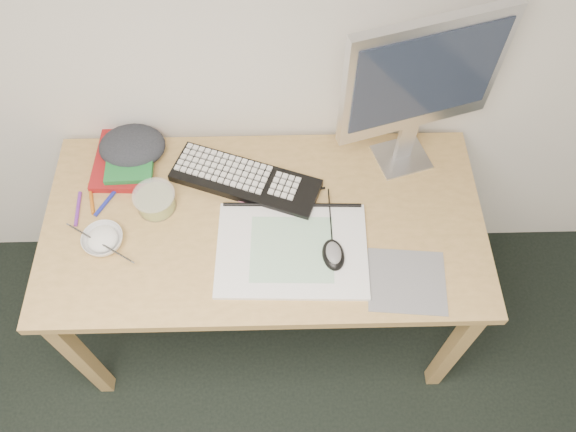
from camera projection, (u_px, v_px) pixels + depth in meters
The scene contains 18 objects.
desk at pixel (265, 234), 1.85m from camera, with size 1.40×0.70×0.75m.
mousepad at pixel (407, 281), 1.67m from camera, with size 0.23×0.21×0.00m, color slate.
sketchpad at pixel (292, 250), 1.72m from camera, with size 0.46×0.33×0.01m, color white.
keyboard at pixel (246, 180), 1.84m from camera, with size 0.49×0.15×0.03m, color black.
monitor at pixel (422, 80), 1.61m from camera, with size 0.48×0.19×0.57m.
mouse at pixel (334, 253), 1.68m from camera, with size 0.07×0.11×0.04m, color black.
rice_bowl at pixel (103, 240), 1.72m from camera, with size 0.13×0.13×0.04m, color white.
chopsticks at pixel (100, 243), 1.69m from camera, with size 0.02×0.02×0.25m, color #B2B2B4.
fruit_tub at pixel (155, 201), 1.78m from camera, with size 0.13×0.13×0.07m, color #E1C14F.
book_red at pixel (124, 160), 1.89m from camera, with size 0.19×0.25×0.03m, color maroon.
book_green at pixel (131, 157), 1.87m from camera, with size 0.15×0.21×0.02m, color #1C7030.
cloth_lump at pixel (132, 146), 1.89m from camera, with size 0.19×0.16×0.08m, color #282B30.
pencil_pink at pixel (247, 204), 1.81m from camera, with size 0.01×0.01×0.18m, color pink.
pencil_tan at pixel (274, 214), 1.79m from camera, with size 0.01×0.01×0.16m, color tan.
pencil_black at pixel (298, 194), 1.83m from camera, with size 0.01×0.01×0.19m, color black.
marker_blue at pixel (108, 199), 1.81m from camera, with size 0.01×0.01×0.14m, color #1D26A0.
marker_orange at pixel (91, 198), 1.82m from camera, with size 0.01×0.01×0.12m, color #C36416.
marker_purple at pixel (78, 209), 1.80m from camera, with size 0.01×0.01×0.13m, color #6D2A9C.
Camera 1 is at (0.13, 0.50, 2.27)m, focal length 35.00 mm.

